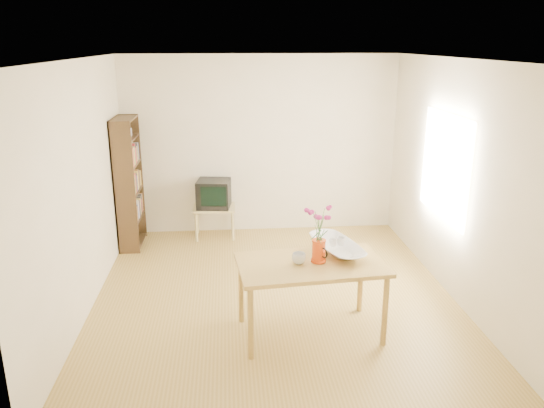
{
  "coord_description": "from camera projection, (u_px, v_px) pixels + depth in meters",
  "views": [
    {
      "loc": [
        -0.49,
        -5.42,
        2.78
      ],
      "look_at": [
        0.0,
        0.3,
        1.0
      ],
      "focal_mm": 35.0,
      "sensor_mm": 36.0,
      "label": 1
    }
  ],
  "objects": [
    {
      "name": "flowers",
      "position": [
        320.0,
        223.0,
        4.96
      ],
      "size": [
        0.25,
        0.25,
        0.36
      ],
      "primitive_type": null,
      "color": "#D53297",
      "rests_on": "pitcher"
    },
    {
      "name": "room",
      "position": [
        277.0,
        185.0,
        5.64
      ],
      "size": [
        4.5,
        4.5,
        4.5
      ],
      "color": "olive",
      "rests_on": "ground"
    },
    {
      "name": "bowl",
      "position": [
        337.0,
        227.0,
        5.26
      ],
      "size": [
        0.66,
        0.66,
        0.51
      ],
      "primitive_type": "imported",
      "rotation": [
        0.0,
        0.0,
        0.27
      ],
      "color": "white",
      "rests_on": "table"
    },
    {
      "name": "teacup_b",
      "position": [
        341.0,
        230.0,
        5.3
      ],
      "size": [
        0.09,
        0.09,
        0.07
      ],
      "primitive_type": "imported",
      "rotation": [
        0.0,
        0.0,
        1.74
      ],
      "color": "white",
      "rests_on": "bowl"
    },
    {
      "name": "television",
      "position": [
        214.0,
        193.0,
        7.65
      ],
      "size": [
        0.51,
        0.48,
        0.4
      ],
      "rotation": [
        0.0,
        0.0,
        -0.13
      ],
      "color": "black",
      "rests_on": "tv_stand"
    },
    {
      "name": "teacup_a",
      "position": [
        333.0,
        232.0,
        5.27
      ],
      "size": [
        0.09,
        0.09,
        0.06
      ],
      "primitive_type": "imported",
      "rotation": [
        0.0,
        0.0,
        0.94
      ],
      "color": "white",
      "rests_on": "bowl"
    },
    {
      "name": "tv_stand",
      "position": [
        214.0,
        212.0,
        7.72
      ],
      "size": [
        0.6,
        0.45,
        0.46
      ],
      "color": "tan",
      "rests_on": "ground"
    },
    {
      "name": "pitcher",
      "position": [
        319.0,
        252.0,
        5.04
      ],
      "size": [
        0.15,
        0.21,
        0.22
      ],
      "rotation": [
        0.0,
        0.0,
        0.48
      ],
      "color": "#D2400C",
      "rests_on": "table"
    },
    {
      "name": "mug",
      "position": [
        299.0,
        258.0,
        5.01
      ],
      "size": [
        0.19,
        0.19,
        0.1
      ],
      "primitive_type": "imported",
      "rotation": [
        0.0,
        0.0,
        3.88
      ],
      "color": "white",
      "rests_on": "table"
    },
    {
      "name": "bookshelf",
      "position": [
        129.0,
        187.0,
        7.28
      ],
      "size": [
        0.28,
        0.7,
        1.8
      ],
      "color": "black",
      "rests_on": "ground"
    },
    {
      "name": "table",
      "position": [
        311.0,
        271.0,
        5.07
      ],
      "size": [
        1.46,
        0.93,
        0.75
      ],
      "rotation": [
        0.0,
        0.0,
        0.1
      ],
      "color": "#A78039",
      "rests_on": "ground"
    }
  ]
}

